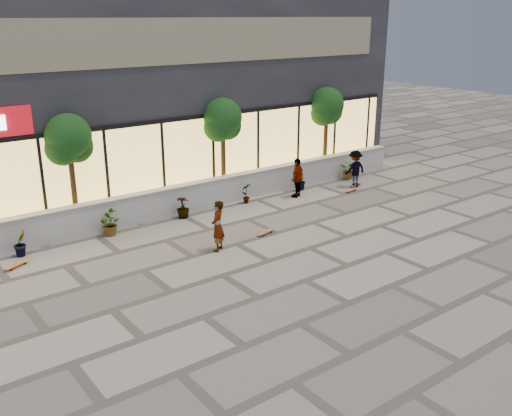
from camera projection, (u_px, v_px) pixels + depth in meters
ground at (306, 281)px, 15.59m from camera, size 80.00×80.00×0.00m
planter_wall at (178, 200)px, 20.71m from camera, size 22.00×0.42×1.04m
retail_building at (108, 82)px, 23.65m from camera, size 24.00×9.17×8.50m
shrub_b at (20, 243)px, 17.08m from camera, size 0.57×0.57×0.81m
shrub_c at (109, 223)px, 18.67m from camera, size 0.68×0.77×0.81m
shrub_d at (183, 207)px, 20.27m from camera, size 0.64×0.64×0.81m
shrub_e at (246, 193)px, 21.87m from camera, size 0.46×0.35×0.81m
shrub_f at (301, 181)px, 23.47m from camera, size 0.55×0.57×0.81m
shrub_g at (349, 170)px, 25.06m from camera, size 0.77×0.84×0.81m
tree_midwest at (69, 142)px, 18.44m from camera, size 1.60×1.50×3.92m
tree_mideast at (223, 122)px, 21.87m from camera, size 1.60×1.50×3.92m
tree_east at (327, 109)px, 25.01m from camera, size 1.60×1.50×3.92m
skater_center at (218, 226)px, 17.33m from camera, size 0.69×0.66×1.60m
skater_right_near at (297, 178)px, 22.50m from camera, size 1.00×0.72×1.58m
skater_right_far at (355, 169)px, 23.80m from camera, size 1.06×0.68×1.56m
skateboard_center at (265, 232)px, 18.86m from camera, size 0.76×0.35×0.09m
skateboard_left at (16, 265)px, 16.39m from camera, size 0.80×0.52×0.10m
skateboard_right_near at (351, 190)px, 23.39m from camera, size 0.75×0.28×0.09m
skateboard_right_far at (355, 185)px, 24.11m from camera, size 0.80×0.42×0.09m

